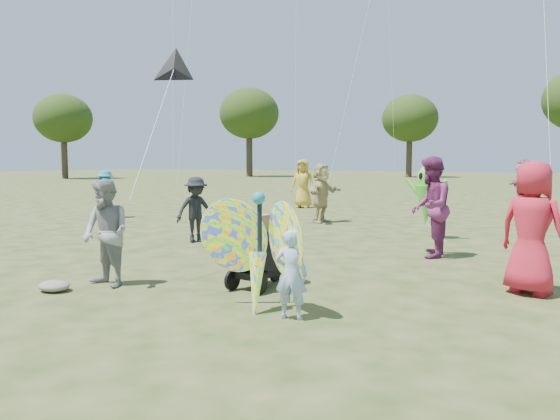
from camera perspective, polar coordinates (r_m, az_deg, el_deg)
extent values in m
plane|color=#51592B|center=(7.36, -4.69, -9.57)|extent=(160.00, 160.00, 0.00)
imported|color=#9DB4DE|center=(6.48, 1.18, -6.74)|extent=(0.44, 0.34, 1.07)
imported|color=gray|center=(8.47, -17.73, -2.31)|extent=(0.85, 0.71, 1.61)
ellipsoid|color=gray|center=(8.55, -22.54, -7.34)|extent=(0.48, 0.39, 0.15)
imported|color=red|center=(8.37, 24.86, -1.71)|extent=(1.06, 0.86, 1.87)
imported|color=black|center=(12.61, -8.76, 0.05)|extent=(0.94, 1.11, 1.50)
imported|color=tan|center=(16.40, 4.35, 1.79)|extent=(0.61, 1.68, 1.78)
imported|color=#75275C|center=(10.90, 15.45, 0.30)|extent=(0.91, 1.07, 1.95)
imported|color=gold|center=(21.41, 2.40, 2.78)|extent=(1.04, 0.79, 1.90)
imported|color=teal|center=(18.53, -17.77, 1.60)|extent=(1.05, 1.15, 1.55)
imported|color=#A55E74|center=(20.80, 24.05, 2.24)|extent=(1.15, 1.84, 1.90)
cube|color=black|center=(8.05, -2.18, -4.27)|extent=(0.53, 0.90, 0.71)
cube|color=black|center=(8.11, -2.17, -6.57)|extent=(0.47, 0.72, 0.10)
ellipsoid|color=black|center=(8.21, -1.24, -1.75)|extent=(0.51, 0.45, 0.33)
cylinder|color=black|center=(7.97, -5.01, -7.30)|extent=(0.08, 0.30, 0.30)
cylinder|color=black|center=(7.71, -2.08, -7.72)|extent=(0.08, 0.30, 0.30)
cylinder|color=black|center=(8.50, -0.51, -6.76)|extent=(0.07, 0.22, 0.22)
cylinder|color=black|center=(7.59, -4.16, -1.57)|extent=(0.44, 0.07, 0.03)
cube|color=#A37B4E|center=(7.95, -2.39, -1.40)|extent=(0.36, 0.31, 0.26)
ellipsoid|color=#FA274E|center=(7.02, -4.84, -2.71)|extent=(0.98, 0.71, 1.24)
ellipsoid|color=#FA274E|center=(6.61, 0.54, -3.18)|extent=(0.98, 0.71, 1.24)
cylinder|color=black|center=(6.83, -2.14, -3.34)|extent=(0.06, 0.06, 1.00)
cone|color=#FA274E|center=(6.77, -2.55, -8.25)|extent=(0.36, 0.49, 0.93)
sphere|color=teal|center=(6.75, -2.24, 1.26)|extent=(0.16, 0.16, 0.16)
cone|color=black|center=(10.03, -11.02, 14.30)|extent=(0.89, 0.62, 0.81)
cylinder|color=silver|center=(9.04, -13.04, 8.31)|extent=(0.69, 1.78, 2.19)
cone|color=#4BDE34|center=(13.45, 15.01, 0.48)|extent=(0.56, 0.56, 0.95)
ellipsoid|color=#4BDE34|center=(13.41, 15.08, 3.24)|extent=(0.44, 0.39, 0.57)
ellipsoid|color=black|center=(13.26, 14.50, 3.45)|extent=(0.10, 0.05, 0.17)
ellipsoid|color=black|center=(13.21, 15.25, 3.43)|extent=(0.10, 0.05, 0.17)
cylinder|color=#4BDE34|center=(13.51, 13.83, 2.22)|extent=(0.43, 0.10, 0.49)
cylinder|color=#4BDE34|center=(13.35, 16.29, 2.13)|extent=(0.43, 0.10, 0.49)
cylinder|color=silver|center=(13.24, 15.96, -2.23)|extent=(0.61, 0.41, 0.41)
cylinder|color=#3A2D21|center=(61.20, -3.22, 5.47)|extent=(0.70, 0.70, 4.20)
ellipsoid|color=#2B4214|center=(61.41, -3.24, 10.05)|extent=(6.60, 6.60, 5.61)
cylinder|color=#3A2D21|center=(60.57, 13.33, 5.14)|extent=(0.63, 0.63, 3.78)
ellipsoid|color=#2B4214|center=(60.73, 13.42, 9.30)|extent=(5.94, 5.94, 5.05)
cylinder|color=#3A2D21|center=(58.39, -21.58, 4.81)|extent=(0.59, 0.59, 3.57)
ellipsoid|color=#2B4214|center=(58.53, -21.72, 8.89)|extent=(5.61, 5.61, 4.77)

